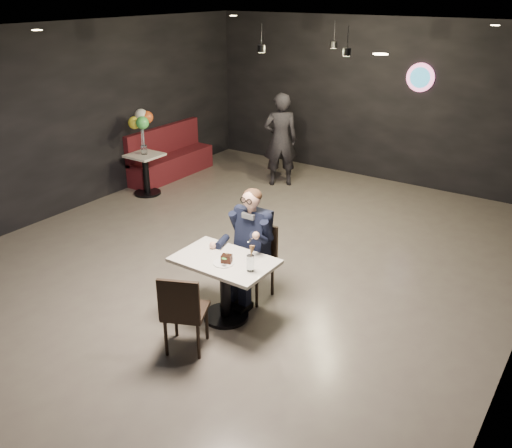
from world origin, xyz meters
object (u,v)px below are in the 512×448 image
Objects in this scene: chair_near at (186,309)px; seated_man at (253,243)px; chair_far at (253,263)px; booth_bench at (171,152)px; balloon_vase at (144,150)px; main_table at (225,289)px; passerby at (280,140)px; sundae_glass at (250,263)px; side_table at (146,176)px.

chair_near is 1.25m from seated_man.
booth_bench reaches higher than chair_far.
balloon_vase is at bearing 152.87° from seated_man.
main_table is 0.63× the size of passerby.
sundae_glass reaches higher than chair_near.
main_table is 0.67m from chair_near.
balloon_vase is at bearing 114.78° from chair_near.
balloon_vase reaches higher than side_table.
sundae_glass reaches higher than chair_far.
side_table is at bearing -73.30° from booth_bench.
side_table is at bearing 146.37° from main_table.
sundae_glass is 4.68m from balloon_vase.
booth_bench is at bearing 141.16° from sundae_glass.
balloon_vase is at bearing 148.41° from sundae_glass.
passerby is at bearing 46.41° from balloon_vase.
chair_near is at bearing -40.39° from side_table.
chair_far is at bearing 122.35° from sundae_glass.
balloon_vase is (-3.60, 2.40, 0.46)m from main_table.
booth_bench is at bearing 138.97° from main_table.
booth_bench is 2.20m from passerby.
seated_man is at bearing 90.00° from main_table.
main_table is 4.33m from side_table.
passerby reaches higher than sundae_glass.
passerby reaches higher than chair_near.
seated_man is at bearing 65.17° from chair_near.
chair_far is 0.47× the size of booth_bench.
side_table is (-3.60, 3.07, -0.12)m from chair_near.
passerby reaches higher than booth_bench.
passerby is (1.72, 1.80, 0.52)m from side_table.
booth_bench is (-3.90, 2.85, -0.23)m from seated_man.
chair_near reaches higher than main_table.
chair_near is at bearing -46.16° from booth_bench.
main_table is 1.20× the size of chair_near.
main_table is 5.18m from booth_bench.
chair_far reaches higher than side_table.
chair_far is at bearing 0.00° from seated_man.
chair_far is 4.05m from side_table.
chair_near reaches higher than side_table.
chair_far is at bearing -36.10° from booth_bench.
booth_bench is at bearing 106.70° from balloon_vase.
sundae_glass is 4.82m from passerby.
chair_far is (-0.00, 0.55, 0.09)m from main_table.
chair_far is 1.22m from chair_near.
main_table reaches higher than side_table.
passerby is at bearing 46.41° from side_table.
chair_far is at bearing -27.13° from balloon_vase.
chair_near is 0.82m from sundae_glass.
main_table is 1.20× the size of chair_far.
sundae_glass is at bearing 80.01° from passerby.
booth_bench reaches higher than balloon_vase.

